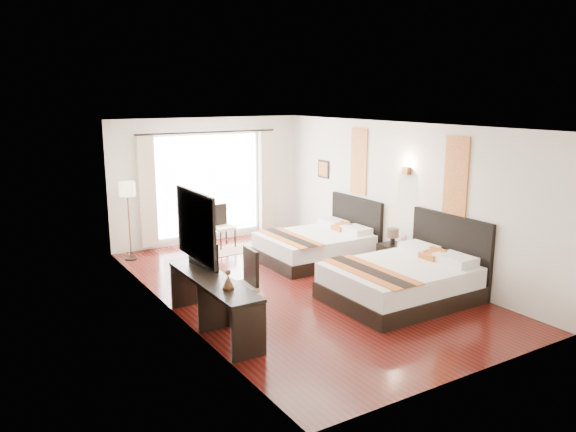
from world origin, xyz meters
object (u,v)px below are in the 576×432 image
fruit_bowl (199,221)px  window_chair (223,234)px  floor_lamp (127,194)px  nightstand (395,259)px  side_table (200,236)px  bed_near (404,280)px  table_lamp (393,234)px  bed_far (318,245)px  vase (404,246)px  television (198,255)px  console_desk (214,304)px  desk_chair (239,299)px

fruit_bowl → window_chair: (0.60, 0.11, -0.40)m
floor_lamp → nightstand: bearing=-41.0°
side_table → bed_near: bearing=-69.0°
table_lamp → bed_near: bearing=-124.1°
table_lamp → nightstand: bearing=-60.7°
nightstand → window_chair: 3.91m
bed_far → vase: (0.78, -1.64, 0.25)m
bed_near → side_table: bed_near is taller
television → fruit_bowl: size_ratio=3.94×
nightstand → console_desk: bearing=-171.1°
window_chair → bed_near: bearing=7.7°
bed_near → side_table: bearing=111.0°
bed_far → floor_lamp: size_ratio=1.34×
bed_far → table_lamp: (0.73, -1.39, 0.42)m
television → desk_chair: size_ratio=0.70×
fruit_bowl → side_table: bearing=59.8°
bed_far → fruit_bowl: 2.59m
bed_near → vase: bed_near is taller
console_desk → floor_lamp: size_ratio=1.38×
table_lamp → fruit_bowl: (-2.53, 3.21, -0.06)m
bed_far → side_table: size_ratio=3.25×
window_chair → side_table: bearing=-89.0°
vase → floor_lamp: (-4.00, 3.67, 0.79)m
table_lamp → console_desk: 4.03m
vase → side_table: size_ratio=0.18×
console_desk → bed_far: bearing=32.6°
bed_near → bed_far: size_ratio=1.08×
table_lamp → television: size_ratio=0.46×
side_table → bed_far: bearing=-46.3°
nightstand → side_table: 4.16m
table_lamp → television: television is taller
fruit_bowl → desk_chair: bearing=-104.3°
desk_chair → floor_lamp: bearing=-79.1°
bed_far → side_table: (-1.78, 1.86, 0.02)m
bed_near → nightstand: 1.41m
nightstand → fruit_bowl: bearing=128.1°
console_desk → fruit_bowl: (1.42, 3.89, 0.30)m
vase → floor_lamp: 5.49m
desk_chair → window_chair: 4.17m
bed_near → nightstand: bed_near is taller
nightstand → window_chair: bearing=120.2°
vase → fruit_bowl: 4.32m
nightstand → bed_near: bearing=-126.2°
vase → fruit_bowl: bearing=126.7°
nightstand → television: television is taller
side_table → vase: bearing=-53.9°
television → floor_lamp: (-0.02, 3.54, 0.38)m
bed_near → window_chair: (-1.13, 4.52, -0.05)m
bed_near → television: bearing=161.2°
desk_chair → side_table: desk_chair is taller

